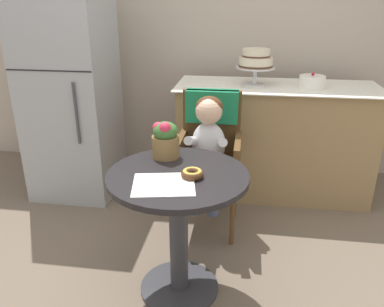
% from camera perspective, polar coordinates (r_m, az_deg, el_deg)
% --- Properties ---
extents(ground_plane, '(8.00, 8.00, 0.00)m').
position_cam_1_polar(ground_plane, '(2.35, -1.83, -19.01)').
color(ground_plane, '#6B5B4C').
extents(back_wall, '(4.80, 0.10, 2.70)m').
position_cam_1_polar(back_wall, '(3.61, 3.29, 18.97)').
color(back_wall, '#B2A393').
rests_on(back_wall, ground).
extents(cafe_table, '(0.72, 0.72, 0.72)m').
position_cam_1_polar(cafe_table, '(2.05, -2.00, -8.27)').
color(cafe_table, black).
rests_on(cafe_table, ground).
extents(wicker_chair, '(0.42, 0.45, 0.95)m').
position_cam_1_polar(wicker_chair, '(2.66, 2.68, 2.18)').
color(wicker_chair, brown).
rests_on(wicker_chair, ground).
extents(seated_child, '(0.27, 0.32, 0.73)m').
position_cam_1_polar(seated_child, '(2.50, 2.34, 1.80)').
color(seated_child, silver).
rests_on(seated_child, ground).
extents(paper_napkin, '(0.33, 0.30, 0.00)m').
position_cam_1_polar(paper_napkin, '(1.84, -4.16, -4.53)').
color(paper_napkin, white).
rests_on(paper_napkin, cafe_table).
extents(donut_front, '(0.11, 0.11, 0.04)m').
position_cam_1_polar(donut_front, '(1.90, 0.04, -2.90)').
color(donut_front, '#4C2D19').
rests_on(donut_front, cafe_table).
extents(flower_vase, '(0.15, 0.15, 0.21)m').
position_cam_1_polar(flower_vase, '(2.12, -3.91, 2.22)').
color(flower_vase, brown).
rests_on(flower_vase, cafe_table).
extents(display_counter, '(1.56, 0.62, 0.90)m').
position_cam_1_polar(display_counter, '(3.24, 11.77, 1.94)').
color(display_counter, '#93754C').
rests_on(display_counter, ground).
extents(tiered_cake_stand, '(0.30, 0.30, 0.27)m').
position_cam_1_polar(tiered_cake_stand, '(3.08, 9.29, 13.21)').
color(tiered_cake_stand, silver).
rests_on(tiered_cake_stand, display_counter).
extents(round_layer_cake, '(0.19, 0.19, 0.12)m').
position_cam_1_polar(round_layer_cake, '(3.10, 17.12, 9.97)').
color(round_layer_cake, white).
rests_on(round_layer_cake, display_counter).
extents(refrigerator, '(0.64, 0.63, 1.70)m').
position_cam_1_polar(refrigerator, '(3.23, -17.32, 8.68)').
color(refrigerator, '#9EA0A5').
rests_on(refrigerator, ground).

